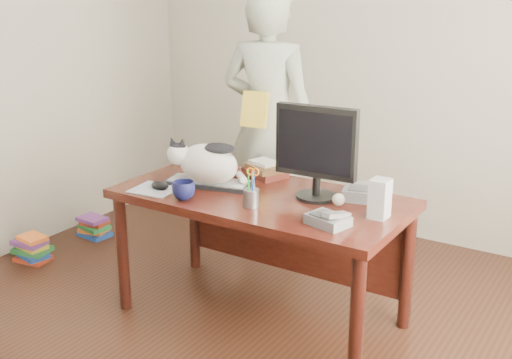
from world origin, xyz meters
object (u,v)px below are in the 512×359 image
at_px(mouse, 160,185).
at_px(book_stack, 265,170).
at_px(speaker, 380,199).
at_px(desk, 268,215).
at_px(cat, 206,162).
at_px(pen_cup, 252,196).
at_px(calculator, 360,192).
at_px(keyboard, 209,183).
at_px(book_pile_b, 94,227).
at_px(phone, 329,219).
at_px(book_pile_a, 32,249).
at_px(monitor, 316,147).
at_px(baseball, 338,200).
at_px(coffee_mug, 184,190).
at_px(person, 268,123).

relative_size(mouse, book_stack, 0.41).
bearing_deg(book_stack, speaker, 4.88).
height_order(desk, cat, cat).
distance_m(pen_cup, mouse, 0.59).
height_order(cat, calculator, cat).
height_order(keyboard, book_pile_b, keyboard).
height_order(phone, book_pile_a, phone).
height_order(desk, book_pile_a, desk).
xyz_separation_m(pen_cup, book_stack, (-0.22, 0.49, -0.02)).
bearing_deg(pen_cup, speaker, 17.92).
bearing_deg(mouse, monitor, 14.85).
xyz_separation_m(speaker, baseball, (-0.25, 0.05, -0.07)).
bearing_deg(monitor, book_pile_b, 169.30).
distance_m(desk, coffee_mug, 0.52).
bearing_deg(keyboard, mouse, -144.54).
height_order(speaker, book_pile_a, speaker).
xyz_separation_m(cat, person, (-0.14, 0.91, 0.04)).
distance_m(desk, mouse, 0.63).
distance_m(cat, phone, 0.90).
xyz_separation_m(cat, coffee_mug, (0.04, -0.26, -0.09)).
height_order(desk, person, person).
relative_size(calculator, person, 0.14).
bearing_deg(baseball, desk, 178.46).
bearing_deg(book_pile_b, mouse, -25.85).
height_order(phone, book_stack, book_stack).
relative_size(desk, calculator, 6.26).
bearing_deg(speaker, book_pile_a, -175.09).
height_order(pen_cup, person, person).
height_order(desk, coffee_mug, coffee_mug).
relative_size(coffee_mug, book_stack, 0.43).
distance_m(pen_cup, speaker, 0.65).
height_order(desk, keyboard, keyboard).
height_order(desk, book_stack, book_stack).
bearing_deg(mouse, book_pile_b, 147.24).
height_order(pen_cup, coffee_mug, pen_cup).
height_order(desk, book_pile_b, desk).
bearing_deg(baseball, keyboard, -173.76).
bearing_deg(speaker, keyboard, -178.33).
bearing_deg(monitor, calculator, 34.84).
height_order(keyboard, book_pile_a, keyboard).
distance_m(pen_cup, phone, 0.46).
height_order(coffee_mug, book_pile_a, coffee_mug).
distance_m(coffee_mug, person, 1.19).
bearing_deg(monitor, keyboard, -173.29).
bearing_deg(monitor, pen_cup, -131.92).
bearing_deg(cat, keyboard, 8.36).
xyz_separation_m(pen_cup, book_pile_a, (-1.81, -0.01, -0.72)).
bearing_deg(mouse, coffee_mug, -21.48).
distance_m(desk, phone, 0.62).
distance_m(mouse, book_pile_b, 1.50).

